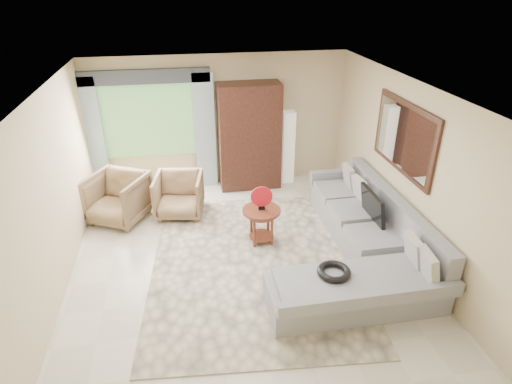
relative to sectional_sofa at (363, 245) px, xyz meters
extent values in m
plane|color=silver|center=(-1.78, 0.18, -0.28)|extent=(6.00, 6.00, 0.00)
cube|color=beige|center=(-1.62, 0.25, -0.27)|extent=(3.36, 4.26, 0.02)
cube|color=#999BA1|center=(0.22, 0.68, -0.08)|extent=(0.90, 2.40, 0.40)
cube|color=#999BA1|center=(-0.48, -0.92, -0.08)|extent=(2.30, 0.80, 0.40)
cube|color=#999BA1|center=(0.57, 0.28, 0.37)|extent=(0.20, 3.20, 0.50)
cube|color=#999BA1|center=(0.22, 1.96, 0.23)|extent=(0.90, 0.16, 0.22)
cube|color=#999BA1|center=(-0.48, -1.37, 0.21)|extent=(2.30, 0.10, 0.18)
cube|color=black|center=(0.27, 0.38, 0.44)|extent=(0.14, 0.74, 0.48)
torus|color=black|center=(-0.78, -0.86, 0.26)|extent=(0.43, 0.43, 0.09)
cylinder|color=#552316|center=(-1.40, 0.77, 0.30)|extent=(0.61, 0.61, 0.04)
cylinder|color=#552316|center=(-1.40, 0.77, -0.01)|extent=(0.40, 0.40, 0.54)
cylinder|color=red|center=(-1.40, 0.77, 0.55)|extent=(0.34, 0.07, 0.34)
imported|color=#8B6B4B|center=(-3.73, 1.93, 0.14)|extent=(1.24, 1.25, 0.85)
imported|color=olive|center=(-2.67, 1.94, 0.10)|extent=(0.94, 0.96, 0.76)
imported|color=#999999|center=(-4.00, 2.73, -0.03)|extent=(0.52, 0.47, 0.51)
cube|color=black|center=(-1.23, 2.90, 0.77)|extent=(1.20, 0.55, 2.10)
cube|color=silver|center=(-0.43, 2.96, 0.47)|extent=(0.24, 0.24, 1.50)
cube|color=#669E59|center=(-3.13, 3.15, 1.12)|extent=(1.80, 0.04, 1.40)
cube|color=#9EB7CC|center=(-4.18, 3.06, 0.87)|extent=(0.40, 0.08, 2.30)
cube|color=#9EB7CC|center=(-2.08, 3.06, 0.87)|extent=(0.40, 0.08, 2.30)
cube|color=#1E232D|center=(-3.13, 3.08, 1.97)|extent=(2.40, 0.12, 0.26)
cube|color=black|center=(0.69, 0.53, 1.47)|extent=(0.04, 1.70, 1.05)
cube|color=white|center=(0.66, 0.53, 1.47)|extent=(0.02, 1.54, 0.90)
camera|label=1|loc=(-2.53, -4.96, 3.62)|focal=30.00mm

